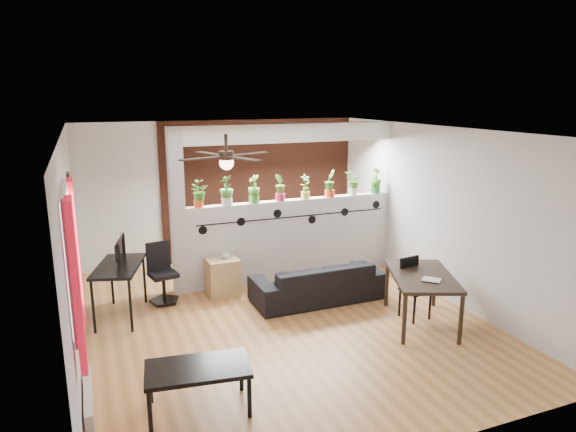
{
  "coord_description": "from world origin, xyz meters",
  "views": [
    {
      "loc": [
        -2.38,
        -6.22,
        3.06
      ],
      "look_at": [
        0.35,
        0.6,
        1.31
      ],
      "focal_mm": 32.0,
      "sensor_mm": 36.0,
      "label": 1
    }
  ],
  "objects": [
    {
      "name": "room_shell",
      "position": [
        0.0,
        0.0,
        1.3
      ],
      "size": [
        6.3,
        7.1,
        2.9
      ],
      "color": "#9A6532",
      "rests_on": "ground"
    },
    {
      "name": "partition_wall",
      "position": [
        0.8,
        1.5,
        0.68
      ],
      "size": [
        3.6,
        0.18,
        1.35
      ],
      "primitive_type": "cube",
      "color": "#BCBCC1",
      "rests_on": "ground"
    },
    {
      "name": "ceiling_header",
      "position": [
        0.8,
        1.5,
        2.45
      ],
      "size": [
        3.6,
        0.18,
        0.3
      ],
      "primitive_type": "cube",
      "color": "silver",
      "rests_on": "room_shell"
    },
    {
      "name": "pier_column",
      "position": [
        -1.11,
        1.5,
        1.3
      ],
      "size": [
        0.22,
        0.2,
        2.6
      ],
      "primitive_type": "cube",
      "color": "#BCBCC1",
      "rests_on": "ground"
    },
    {
      "name": "brick_panel",
      "position": [
        0.8,
        2.97,
        1.3
      ],
      "size": [
        3.9,
        0.05,
        2.6
      ],
      "primitive_type": "cube",
      "color": "#A74B30",
      "rests_on": "ground"
    },
    {
      "name": "vine_decal",
      "position": [
        0.8,
        1.4,
        1.08
      ],
      "size": [
        3.31,
        0.01,
        0.3
      ],
      "color": "black",
      "rests_on": "partition_wall"
    },
    {
      "name": "window_assembly",
      "position": [
        -2.56,
        -1.2,
        1.51
      ],
      "size": [
        0.09,
        1.3,
        1.55
      ],
      "color": "white",
      "rests_on": "room_shell"
    },
    {
      "name": "baseboard_heater",
      "position": [
        -2.54,
        -1.2,
        0.09
      ],
      "size": [
        0.08,
        1.0,
        0.18
      ],
      "primitive_type": "cube",
      "color": "beige",
      "rests_on": "ground"
    },
    {
      "name": "corkboard",
      "position": [
        -2.58,
        0.95,
        1.35
      ],
      "size": [
        0.03,
        0.6,
        0.45
      ],
      "primitive_type": "cube",
      "color": "#9D764C",
      "rests_on": "room_shell"
    },
    {
      "name": "framed_art",
      "position": [
        -2.58,
        0.9,
        1.85
      ],
      "size": [
        0.03,
        0.34,
        0.44
      ],
      "color": "#8C7259",
      "rests_on": "room_shell"
    },
    {
      "name": "ceiling_fan",
      "position": [
        -0.8,
        -0.3,
        2.31
      ],
      "size": [
        1.19,
        1.19,
        0.43
      ],
      "color": "black",
      "rests_on": "room_shell"
    },
    {
      "name": "potted_plant_0",
      "position": [
        -0.78,
        1.5,
        1.57
      ],
      "size": [
        0.26,
        0.27,
        0.41
      ],
      "color": "#EA4A1B",
      "rests_on": "partition_wall"
    },
    {
      "name": "potted_plant_1",
      "position": [
        -0.33,
        1.5,
        1.6
      ],
      "size": [
        0.32,
        0.32,
        0.48
      ],
      "color": "silver",
      "rests_on": "partition_wall"
    },
    {
      "name": "potted_plant_2",
      "position": [
        0.12,
        1.5,
        1.59
      ],
      "size": [
        0.24,
        0.27,
        0.45
      ],
      "color": "#3D8D33",
      "rests_on": "partition_wall"
    },
    {
      "name": "potted_plant_3",
      "position": [
        0.57,
        1.5,
        1.59
      ],
      "size": [
        0.24,
        0.27,
        0.45
      ],
      "color": "#CC2047",
      "rests_on": "partition_wall"
    },
    {
      "name": "potted_plant_4",
      "position": [
        1.03,
        1.5,
        1.57
      ],
      "size": [
        0.23,
        0.19,
        0.41
      ],
      "color": "gold",
      "rests_on": "partition_wall"
    },
    {
      "name": "potted_plant_5",
      "position": [
        1.48,
        1.5,
        1.6
      ],
      "size": [
        0.31,
        0.31,
        0.47
      ],
      "color": "red",
      "rests_on": "partition_wall"
    },
    {
      "name": "potted_plant_6",
      "position": [
        1.93,
        1.5,
        1.56
      ],
      "size": [
        0.22,
        0.19,
        0.4
      ],
      "color": "silver",
      "rests_on": "partition_wall"
    },
    {
      "name": "potted_plant_7",
      "position": [
        2.38,
        1.5,
        1.59
      ],
      "size": [
        0.31,
        0.29,
        0.46
      ],
      "color": "#2E812F",
      "rests_on": "partition_wall"
    },
    {
      "name": "sofa",
      "position": [
        0.77,
        0.42,
        0.28
      ],
      "size": [
        1.92,
        0.77,
        0.56
      ],
      "primitive_type": "imported",
      "rotation": [
        0.0,
        0.0,
        3.15
      ],
      "color": "black",
      "rests_on": "ground"
    },
    {
      "name": "cube_shelf",
      "position": [
        -0.52,
        1.16,
        0.29
      ],
      "size": [
        0.49,
        0.44,
        0.58
      ],
      "primitive_type": "cube",
      "rotation": [
        0.0,
        0.0,
        0.03
      ],
      "color": "#A38756",
      "rests_on": "ground"
    },
    {
      "name": "cup",
      "position": [
        -0.47,
        1.16,
        0.63
      ],
      "size": [
        0.16,
        0.16,
        0.09
      ],
      "primitive_type": "imported",
      "rotation": [
        0.0,
        0.0,
        -0.42
      ],
      "color": "gray",
      "rests_on": "cube_shelf"
    },
    {
      "name": "computer_desk",
      "position": [
        -2.06,
        0.88,
        0.69
      ],
      "size": [
        0.84,
        1.18,
        0.77
      ],
      "color": "black",
      "rests_on": "ground"
    },
    {
      "name": "monitor",
      "position": [
        -2.06,
        1.03,
        0.86
      ],
      "size": [
        0.34,
        0.12,
        0.19
      ],
      "primitive_type": "imported",
      "rotation": [
        0.0,
        0.0,
        1.36
      ],
      "color": "black",
      "rests_on": "computer_desk"
    },
    {
      "name": "office_chair",
      "position": [
        -1.44,
        1.21,
        0.39
      ],
      "size": [
        0.47,
        0.47,
        0.89
      ],
      "color": "black",
      "rests_on": "ground"
    },
    {
      "name": "dining_table",
      "position": [
        1.71,
        -0.86,
        0.63
      ],
      "size": [
        1.21,
        1.49,
        0.7
      ],
      "color": "black",
      "rests_on": "ground"
    },
    {
      "name": "book",
      "position": [
        1.61,
        -1.16,
        0.72
      ],
      "size": [
        0.28,
        0.28,
        0.02
      ],
      "primitive_type": "imported",
      "rotation": [
        0.0,
        0.0,
        0.75
      ],
      "color": "gray",
      "rests_on": "dining_table"
    },
    {
      "name": "folding_chair",
      "position": [
        1.73,
        -0.6,
        0.5
      ],
      "size": [
        0.39,
        0.39,
        0.85
      ],
      "color": "black",
      "rests_on": "ground"
    },
    {
      "name": "coffee_table",
      "position": [
        -1.52,
        -1.7,
        0.42
      ],
      "size": [
        1.07,
        0.69,
        0.47
      ],
      "color": "black",
      "rests_on": "ground"
    }
  ]
}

